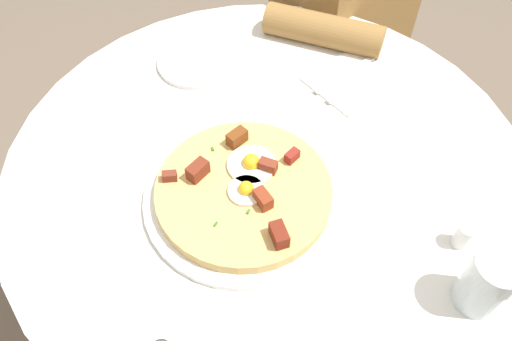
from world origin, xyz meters
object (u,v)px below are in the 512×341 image
object	(u,v)px
salt_shaker	(464,236)
dining_table	(266,210)
knife	(347,73)
breakfast_pizza	(244,189)
water_glass	(487,283)
pizza_plate	(244,197)
bread_plate	(197,61)
person_seated	(340,51)
fork	(360,82)

from	to	relation	value
salt_shaker	dining_table	bearing A→B (deg)	-72.94
knife	breakfast_pizza	bearing A→B (deg)	-162.90
water_glass	breakfast_pizza	bearing A→B (deg)	-70.64
breakfast_pizza	salt_shaker	distance (m)	0.36
pizza_plate	knife	bearing A→B (deg)	-166.81
dining_table	water_glass	distance (m)	0.47
water_glass	salt_shaker	bearing A→B (deg)	-133.81
knife	salt_shaker	size ratio (longest dim) A/B	3.88
dining_table	bread_plate	size ratio (longest dim) A/B	5.62
breakfast_pizza	knife	bearing A→B (deg)	-166.87
water_glass	pizza_plate	bearing A→B (deg)	-70.39
dining_table	salt_shaker	world-z (taller)	salt_shaker
person_seated	breakfast_pizza	world-z (taller)	person_seated
knife	pizza_plate	bearing A→B (deg)	-162.84
person_seated	knife	bearing A→B (deg)	38.67
person_seated	fork	size ratio (longest dim) A/B	6.31
bread_plate	knife	xyz separation A→B (m)	(-0.20, 0.24, 0.00)
dining_table	knife	xyz separation A→B (m)	(-0.27, -0.05, 0.18)
dining_table	water_glass	xyz separation A→B (m)	(-0.04, 0.40, 0.23)
breakfast_pizza	knife	world-z (taller)	breakfast_pizza
water_glass	salt_shaker	xyz separation A→B (m)	(-0.06, -0.07, -0.03)
pizza_plate	water_glass	world-z (taller)	water_glass
breakfast_pizza	bread_plate	size ratio (longest dim) A/B	1.74
bread_plate	knife	distance (m)	0.32
person_seated	water_glass	world-z (taller)	person_seated
bread_plate	salt_shaker	bearing A→B (deg)	93.05
bread_plate	salt_shaker	distance (m)	0.63
fork	salt_shaker	distance (m)	0.39
knife	person_seated	bearing A→B (deg)	42.64
knife	salt_shaker	bearing A→B (deg)	-110.06
fork	salt_shaker	size ratio (longest dim) A/B	3.88
pizza_plate	salt_shaker	world-z (taller)	salt_shaker
knife	water_glass	world-z (taller)	water_glass
pizza_plate	bread_plate	world-z (taller)	pizza_plate
pizza_plate	bread_plate	xyz separation A→B (m)	(-0.16, -0.33, -0.00)
breakfast_pizza	bread_plate	world-z (taller)	breakfast_pizza
dining_table	bread_plate	bearing A→B (deg)	-103.52
pizza_plate	knife	world-z (taller)	pizza_plate
dining_table	person_seated	xyz separation A→B (m)	(-0.57, -0.28, -0.06)
person_seated	breakfast_pizza	xyz separation A→B (m)	(0.66, 0.32, 0.26)
breakfast_pizza	dining_table	bearing A→B (deg)	-157.46
dining_table	salt_shaker	size ratio (longest dim) A/B	20.52
breakfast_pizza	water_glass	size ratio (longest dim) A/B	2.75
pizza_plate	water_glass	xyz separation A→B (m)	(-0.13, 0.37, 0.05)
fork	water_glass	xyz separation A→B (m)	(0.23, 0.41, 0.05)
dining_table	fork	distance (m)	0.33
person_seated	salt_shaker	distance (m)	0.81
salt_shaker	knife	bearing A→B (deg)	-114.03
pizza_plate	bread_plate	size ratio (longest dim) A/B	2.00
bread_plate	dining_table	bearing A→B (deg)	76.48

